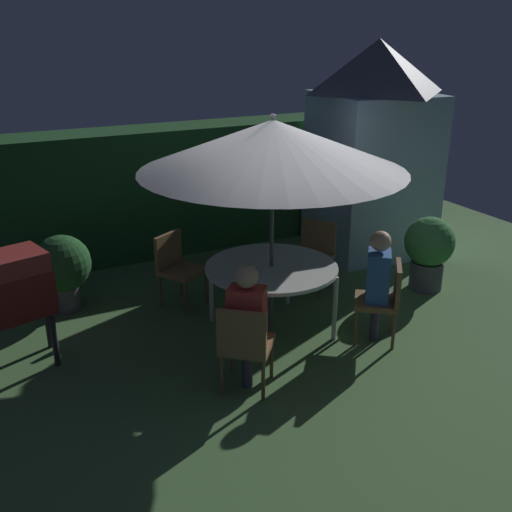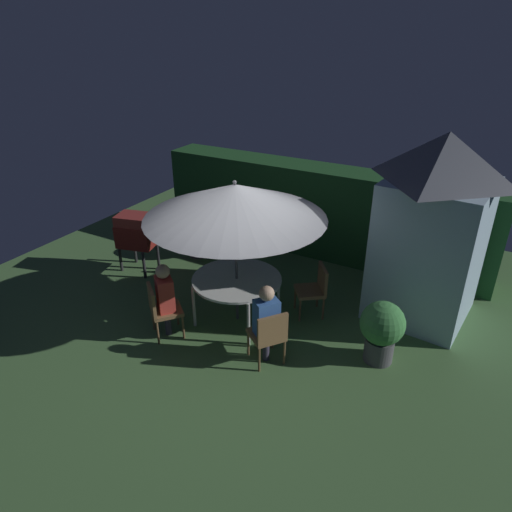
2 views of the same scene
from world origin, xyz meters
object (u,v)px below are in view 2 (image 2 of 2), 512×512
Objects in this scene: patio_table at (237,281)px; potted_plant_by_shed at (382,329)px; garden_shed at (433,228)px; chair_toward_hedge at (315,287)px; patio_umbrella at (235,201)px; potted_plant_by_grill at (197,232)px; bbq_grill at (136,232)px; chair_far_side at (269,334)px; chair_near_shed at (161,308)px; person_in_red at (165,292)px; person_in_blue at (266,315)px; chair_toward_house at (237,256)px.

potted_plant_by_shed reaches higher than patio_table.
garden_shed is 3.44× the size of chair_toward_hedge.
patio_umbrella reaches higher than potted_plant_by_grill.
bbq_grill is 3.85m from chair_far_side.
potted_plant_by_shed reaches higher than chair_near_shed.
person_in_red reaches higher than chair_toward_hedge.
chair_toward_hedge is 1.51m from person_in_blue.
chair_near_shed is at bearing -129.48° from person_in_red.
chair_near_shed is at bearing -136.75° from chair_toward_hedge.
chair_toward_hedge is at bearing 153.01° from potted_plant_by_shed.
chair_near_shed is at bearing -141.63° from garden_shed.
garden_shed is 1.10× the size of patio_umbrella.
potted_plant_by_shed is at bearing -26.99° from chair_toward_hedge.
garden_shed is 3.44× the size of chair_near_shed.
patio_umbrella reaches higher than chair_far_side.
person_in_blue is (-0.07, 0.05, 0.26)m from chair_far_side.
patio_table is 1.63× the size of chair_near_shed.
chair_toward_house is (-3.32, -0.59, -1.06)m from garden_shed.
garden_shed is 3.44× the size of chair_toward_house.
person_in_blue is at bearing -37.26° from patio_umbrella.
patio_umbrella is (-2.62, -1.73, 0.54)m from garden_shed.
person_in_blue reaches higher than potted_plant_by_shed.
person_in_blue is at bearing -38.67° from potted_plant_by_grill.
bbq_grill is at bearing -162.04° from chair_toward_house.
potted_plant_by_shed reaches higher than chair_far_side.
chair_toward_hedge reaches higher than patio_table.
patio_umbrella is 3.12× the size of chair_near_shed.
person_in_red is (-3.12, -1.02, 0.22)m from potted_plant_by_shed.
patio_umbrella is 2.96m from bbq_grill.
chair_toward_hedge is 1.80m from chair_toward_house.
chair_far_side is at bearing -48.44° from chair_toward_house.
chair_toward_house is (1.93, 0.63, -0.33)m from bbq_grill.
person_in_red is 1.68m from person_in_blue.
chair_toward_house is at bearing 87.18° from chair_near_shed.
chair_toward_house is 0.95× the size of potted_plant_by_grill.
patio_table is 1.16× the size of person_in_blue.
potted_plant_by_grill is at bearing 160.87° from potted_plant_by_shed.
chair_near_shed is at bearing -39.36° from bbq_grill.
garden_shed is 1.93m from potted_plant_by_shed.
chair_far_side is (3.62, -1.28, -0.33)m from bbq_grill.
patio_table is 2.56m from potted_plant_by_grill.
patio_table is at bearing 142.74° from chair_far_side.
potted_plant_by_shed is at bearing 2.60° from patio_table.
potted_plant_by_shed is (-0.24, -1.63, -1.02)m from garden_shed.
garden_shed reaches higher than chair_far_side.
chair_toward_hedge is 0.92× the size of potted_plant_by_shed.
bbq_grill is 2.05m from chair_toward_house.
potted_plant_by_shed is 0.78× the size of person_in_red.
potted_plant_by_grill is at bearing 141.33° from person_in_blue.
chair_toward_house is 0.71× the size of person_in_blue.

